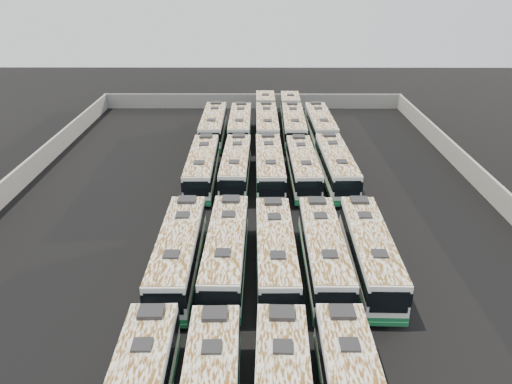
% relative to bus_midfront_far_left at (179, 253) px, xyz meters
% --- Properties ---
extents(ground, '(140.00, 140.00, 0.00)m').
position_rel_bus_midfront_far_left_xyz_m(ground, '(4.67, 8.92, -1.79)').
color(ground, black).
rests_on(ground, ground).
extents(perimeter_wall, '(45.20, 73.20, 2.20)m').
position_rel_bus_midfront_far_left_xyz_m(perimeter_wall, '(4.67, 8.92, -0.69)').
color(perimeter_wall, gray).
rests_on(perimeter_wall, ground).
extents(bus_midfront_far_left, '(2.73, 12.46, 3.51)m').
position_rel_bus_midfront_far_left_xyz_m(bus_midfront_far_left, '(0.00, 0.00, 0.00)').
color(bus_midfront_far_left, silver).
rests_on(bus_midfront_far_left, ground).
extents(bus_midfront_left, '(2.81, 12.41, 3.49)m').
position_rel_bus_midfront_far_left_xyz_m(bus_midfront_left, '(3.28, 0.21, -0.01)').
color(bus_midfront_left, silver).
rests_on(bus_midfront_left, ground).
extents(bus_midfront_center, '(2.74, 12.20, 3.43)m').
position_rel_bus_midfront_far_left_xyz_m(bus_midfront_center, '(6.69, -0.01, -0.04)').
color(bus_midfront_center, silver).
rests_on(bus_midfront_center, ground).
extents(bus_midfront_right, '(2.62, 12.23, 3.45)m').
position_rel_bus_midfront_far_left_xyz_m(bus_midfront_right, '(10.03, 0.11, -0.03)').
color(bus_midfront_right, silver).
rests_on(bus_midfront_right, ground).
extents(bus_midfront_far_right, '(2.84, 12.32, 3.46)m').
position_rel_bus_midfront_far_left_xyz_m(bus_midfront_far_right, '(13.24, 0.16, -0.03)').
color(bus_midfront_far_right, silver).
rests_on(bus_midfront_far_right, ground).
extents(bus_midback_far_left, '(2.71, 12.18, 3.43)m').
position_rel_bus_midfront_far_left_xyz_m(bus_midback_far_left, '(-0.03, 16.22, -0.04)').
color(bus_midback_far_left, silver).
rests_on(bus_midback_far_left, ground).
extents(bus_midback_left, '(2.80, 12.09, 3.39)m').
position_rel_bus_midfront_far_left_xyz_m(bus_midback_left, '(3.29, 16.49, -0.06)').
color(bus_midback_left, silver).
rests_on(bus_midback_left, ground).
extents(bus_midback_center, '(2.77, 12.42, 3.49)m').
position_rel_bus_midfront_far_left_xyz_m(bus_midback_center, '(6.61, 16.26, -0.01)').
color(bus_midback_center, silver).
rests_on(bus_midback_center, ground).
extents(bus_midback_right, '(2.72, 12.00, 3.37)m').
position_rel_bus_midfront_far_left_xyz_m(bus_midback_right, '(9.92, 16.31, -0.07)').
color(bus_midback_right, silver).
rests_on(bus_midback_right, ground).
extents(bus_midback_far_right, '(2.88, 12.49, 3.51)m').
position_rel_bus_midfront_far_left_xyz_m(bus_midback_far_right, '(13.21, 16.39, -0.00)').
color(bus_midback_far_right, silver).
rests_on(bus_midback_far_right, ground).
extents(bus_back_far_left, '(2.70, 12.51, 3.52)m').
position_rel_bus_midfront_far_left_xyz_m(bus_back_far_left, '(-0.06, 30.00, 0.01)').
color(bus_back_far_left, silver).
rests_on(bus_back_far_left, ground).
extents(bus_back_left, '(2.58, 12.14, 3.42)m').
position_rel_bus_midfront_far_left_xyz_m(bus_back_left, '(3.25, 30.20, -0.05)').
color(bus_back_left, silver).
rests_on(bus_back_left, ground).
extents(bus_back_center, '(2.74, 19.37, 3.51)m').
position_rel_bus_midfront_far_left_xyz_m(bus_back_center, '(6.56, 33.25, -0.00)').
color(bus_back_center, silver).
rests_on(bus_back_center, ground).
extents(bus_back_right, '(2.90, 19.10, 3.46)m').
position_rel_bus_midfront_far_left_xyz_m(bus_back_right, '(9.95, 33.34, -0.03)').
color(bus_back_right, silver).
rests_on(bus_back_right, ground).
extents(bus_back_far_right, '(2.84, 12.42, 3.49)m').
position_rel_bus_midfront_far_left_xyz_m(bus_back_far_right, '(13.21, 30.09, -0.01)').
color(bus_back_far_right, silver).
rests_on(bus_back_far_right, ground).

